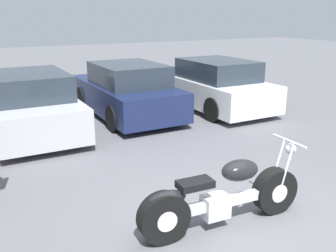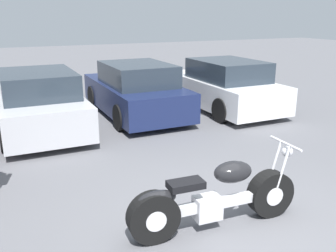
# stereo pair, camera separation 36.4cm
# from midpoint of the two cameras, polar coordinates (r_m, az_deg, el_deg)

# --- Properties ---
(ground_plane) EXTENTS (60.00, 60.00, 0.00)m
(ground_plane) POSITION_cam_midpoint_polar(r_m,az_deg,el_deg) (5.10, 12.94, -15.14)
(ground_plane) COLOR slate
(motorcycle) EXTENTS (2.33, 0.62, 1.03)m
(motorcycle) POSITION_cam_midpoint_polar(r_m,az_deg,el_deg) (4.88, 9.15, -10.91)
(motorcycle) COLOR black
(motorcycle) RESTS_ON ground_plane
(parked_car_silver) EXTENTS (1.86, 4.10, 1.42)m
(parked_car_silver) POSITION_cam_midpoint_polar(r_m,az_deg,el_deg) (9.20, -18.01, 3.40)
(parked_car_silver) COLOR #BCBCC1
(parked_car_silver) RESTS_ON ground_plane
(parked_car_navy) EXTENTS (1.86, 4.10, 1.42)m
(parked_car_navy) POSITION_cam_midpoint_polar(r_m,az_deg,el_deg) (10.13, -3.98, 5.35)
(parked_car_navy) COLOR #19234C
(parked_car_navy) RESTS_ON ground_plane
(parked_car_white) EXTENTS (1.86, 4.10, 1.42)m
(parked_car_white) POSITION_cam_midpoint_polar(r_m,az_deg,el_deg) (10.91, 9.39, 6.00)
(parked_car_white) COLOR white
(parked_car_white) RESTS_ON ground_plane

